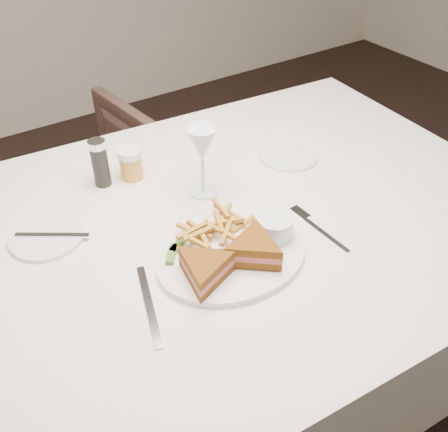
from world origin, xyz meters
name	(u,v)px	position (x,y,z in m)	size (l,w,h in m)	color
table	(214,328)	(-0.37, 0.38, 0.38)	(1.50, 1.00, 0.75)	silver
chair_far	(75,200)	(-0.46, 1.20, 0.34)	(0.66, 0.62, 0.68)	#4B332E
table_setting	(211,221)	(-0.40, 0.35, 0.79)	(0.81, 0.64, 0.18)	white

